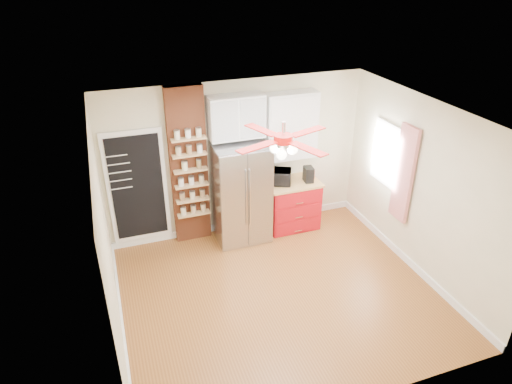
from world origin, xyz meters
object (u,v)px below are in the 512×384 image
object	(u,v)px
fridge	(241,193)
red_cabinet	(292,204)
ceiling_fan	(283,139)
pantry_jar_oats	(185,166)
canister_left	(309,177)
toaster_oven	(278,177)
coffee_maker	(308,174)

from	to	relation	value
fridge	red_cabinet	xyz separation A→B (m)	(0.97, 0.05, -0.42)
ceiling_fan	pantry_jar_oats	bearing A→B (deg)	117.70
red_cabinet	canister_left	world-z (taller)	canister_left
ceiling_fan	toaster_oven	bearing A→B (deg)	69.41
toaster_oven	canister_left	xyz separation A→B (m)	(0.56, -0.10, -0.06)
ceiling_fan	canister_left	bearing A→B (deg)	53.29
toaster_oven	fridge	bearing A→B (deg)	-148.33
red_cabinet	coffee_maker	size ratio (longest dim) A/B	3.47
fridge	red_cabinet	bearing A→B (deg)	2.95
ceiling_fan	coffee_maker	xyz separation A→B (m)	(1.18, 1.61, -1.39)
red_cabinet	coffee_maker	world-z (taller)	coffee_maker
pantry_jar_oats	canister_left	bearing A→B (deg)	-4.66
fridge	ceiling_fan	bearing A→B (deg)	-88.24
fridge	red_cabinet	distance (m)	1.06
ceiling_fan	canister_left	distance (m)	2.48
fridge	coffee_maker	bearing A→B (deg)	-0.77
red_cabinet	canister_left	distance (m)	0.60
red_cabinet	ceiling_fan	size ratio (longest dim) A/B	0.67
toaster_oven	canister_left	world-z (taller)	toaster_oven
fridge	toaster_oven	distance (m)	0.72
red_cabinet	ceiling_fan	distance (m)	2.75
ceiling_fan	canister_left	world-z (taller)	ceiling_fan
toaster_oven	coffee_maker	bearing A→B (deg)	13.33
red_cabinet	coffee_maker	bearing A→B (deg)	-14.17
red_cabinet	canister_left	bearing A→B (deg)	-12.90
ceiling_fan	coffee_maker	bearing A→B (deg)	53.74
fridge	canister_left	xyz separation A→B (m)	(1.25, -0.02, 0.10)
coffee_maker	ceiling_fan	bearing A→B (deg)	-119.13
ceiling_fan	coffee_maker	size ratio (longest dim) A/B	5.17
toaster_oven	coffee_maker	xyz separation A→B (m)	(0.54, -0.11, 0.01)
ceiling_fan	fridge	bearing A→B (deg)	91.76
canister_left	pantry_jar_oats	bearing A→B (deg)	175.34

